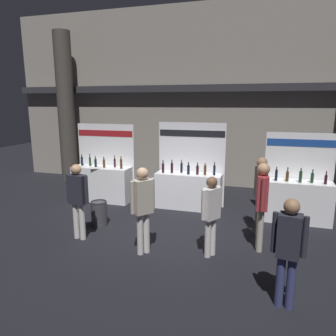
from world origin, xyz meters
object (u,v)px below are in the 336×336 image
at_px(exhibitor_booth_0, 103,181).
at_px(exhibitor_booth_1, 189,187).
at_px(trash_bin, 99,213).
at_px(visitor_0, 211,211).
at_px(visitor_2, 143,203).
at_px(visitor_5, 78,196).
at_px(visitor_3, 260,189).
at_px(visitor_1, 288,245).
at_px(visitor_4, 262,199).
at_px(exhibitor_booth_2, 297,198).

bearing_deg(exhibitor_booth_0, exhibitor_booth_1, 1.44).
xyz_separation_m(trash_bin, visitor_0, (2.84, -0.79, 0.62)).
height_order(visitor_2, visitor_5, visitor_2).
distance_m(exhibitor_booth_1, visitor_3, 2.38).
height_order(trash_bin, visitor_5, visitor_5).
xyz_separation_m(visitor_0, visitor_5, (-2.88, -0.02, 0.06)).
bearing_deg(trash_bin, visitor_1, -26.36).
bearing_deg(visitor_4, exhibitor_booth_2, -29.12).
height_order(exhibitor_booth_1, trash_bin, exhibitor_booth_1).
xyz_separation_m(exhibitor_booth_2, visitor_1, (-0.52, -3.72, 0.38)).
relative_size(exhibitor_booth_0, visitor_5, 1.38).
bearing_deg(exhibitor_booth_0, visitor_2, -50.15).
height_order(exhibitor_booth_1, visitor_2, exhibitor_booth_1).
xyz_separation_m(exhibitor_booth_1, visitor_0, (1.03, -2.70, 0.32)).
xyz_separation_m(visitor_1, visitor_2, (-2.57, 0.98, 0.06)).
distance_m(visitor_1, visitor_3, 2.67).
bearing_deg(exhibitor_booth_2, trash_bin, -160.20).
height_order(visitor_1, visitor_4, visitor_4).
bearing_deg(visitor_0, exhibitor_booth_0, 86.86).
bearing_deg(exhibitor_booth_0, visitor_0, -35.37).
distance_m(visitor_1, visitor_5, 4.34).
distance_m(exhibitor_booth_1, visitor_5, 3.31).
bearing_deg(visitor_1, exhibitor_booth_1, -49.31).
relative_size(exhibitor_booth_1, visitor_2, 1.37).
bearing_deg(visitor_5, visitor_0, -172.92).
distance_m(exhibitor_booth_0, visitor_4, 5.09).
relative_size(exhibitor_booth_2, visitor_4, 1.22).
distance_m(exhibitor_booth_1, visitor_1, 4.60).
xyz_separation_m(exhibitor_booth_0, trash_bin, (0.87, -1.84, -0.31)).
distance_m(exhibitor_booth_0, visitor_1, 6.33).
height_order(exhibitor_booth_2, visitor_5, exhibitor_booth_2).
bearing_deg(visitor_0, visitor_1, -102.02).
relative_size(trash_bin, visitor_4, 0.34).
bearing_deg(visitor_5, exhibitor_booth_1, -117.51).
height_order(trash_bin, visitor_0, visitor_0).
bearing_deg(visitor_4, visitor_0, 116.25).
relative_size(visitor_2, visitor_4, 0.97).
bearing_deg(visitor_1, visitor_5, -6.21).
relative_size(visitor_1, visitor_4, 0.92).
bearing_deg(visitor_3, exhibitor_booth_0, -114.49).
bearing_deg(exhibitor_booth_1, visitor_2, -94.84).
relative_size(exhibitor_booth_1, visitor_0, 1.50).
xyz_separation_m(visitor_3, visitor_5, (-3.77, -1.40, -0.08)).
relative_size(exhibitor_booth_1, visitor_3, 1.35).
height_order(exhibitor_booth_1, exhibitor_booth_2, exhibitor_booth_1).
height_order(exhibitor_booth_0, visitor_0, exhibitor_booth_0).
relative_size(visitor_3, visitor_5, 1.06).
xyz_separation_m(trash_bin, visitor_4, (3.75, -0.25, 0.77)).
distance_m(visitor_1, visitor_2, 2.75).
relative_size(exhibitor_booth_0, visitor_4, 1.28).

